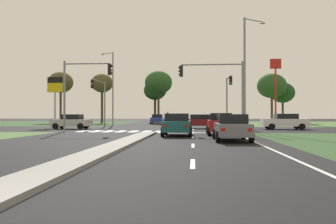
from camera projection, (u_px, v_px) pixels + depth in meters
ground_plane at (160, 129)px, 34.90m from camera, size 200.00×200.00×0.00m
grass_verge_far_left at (34, 123)px, 61.26m from camera, size 35.00×35.00×0.01m
grass_verge_far_right at (322, 124)px, 57.40m from camera, size 35.00×35.00×0.01m
median_island_near at (119, 144)px, 15.96m from camera, size 1.20×22.00×0.14m
median_island_far at (174, 123)px, 59.83m from camera, size 1.20×36.00×0.14m
lane_dash_near at (193, 164)px, 10.08m from camera, size 0.14×2.00×0.01m
lane_dash_second at (193, 146)px, 16.07m from camera, size 0.14×2.00×0.01m
lane_dash_third at (193, 137)px, 22.05m from camera, size 0.14×2.00×0.01m
lane_dash_fourth at (193, 133)px, 28.03m from camera, size 0.14×2.00×0.01m
lane_dash_fifth at (193, 129)px, 34.01m from camera, size 0.14×2.00×0.01m
edge_line_right at (261, 145)px, 16.44m from camera, size 0.14×24.00×0.01m
stop_bar_near at (197, 133)px, 27.64m from camera, size 6.40×0.50×0.01m
crosswalk_bar_near at (83, 131)px, 30.20m from camera, size 0.70×2.80×0.01m
crosswalk_bar_second at (96, 131)px, 30.12m from camera, size 0.70×2.80×0.01m
crosswalk_bar_third at (108, 131)px, 30.03m from camera, size 0.70×2.80×0.01m
crosswalk_bar_fourth at (121, 131)px, 29.94m from camera, size 0.70×2.80×0.01m
crosswalk_bar_fifth at (134, 131)px, 29.86m from camera, size 0.70×2.80×0.01m
crosswalk_bar_sixth at (146, 132)px, 29.77m from camera, size 0.70×2.80×0.01m
crosswalk_bar_seventh at (159, 132)px, 29.68m from camera, size 0.70×2.80×0.01m
crosswalk_bar_eighth at (172, 132)px, 29.59m from camera, size 0.70×2.80×0.01m
car_maroon_near at (201, 121)px, 36.52m from camera, size 4.61×1.95×1.53m
car_blue_second at (158, 119)px, 55.17m from camera, size 2.10×4.33×1.60m
car_teal_third at (177, 124)px, 23.87m from camera, size 2.07×4.42×1.58m
car_grey_fourth at (232, 127)px, 19.11m from camera, size 1.98×4.44×1.52m
car_white_fifth at (285, 121)px, 34.24m from camera, size 4.64×1.95×1.60m
car_silver_sixth at (71, 121)px, 35.39m from camera, size 4.15×2.04×1.54m
car_red_seventh at (220, 124)px, 24.76m from camera, size 1.95×4.25×1.61m
traffic_signal_near_left at (81, 84)px, 28.83m from camera, size 4.32×0.32×6.14m
traffic_signal_far_left at (100, 94)px, 40.08m from camera, size 0.32×5.53×5.68m
traffic_signal_far_right at (228, 92)px, 39.35m from camera, size 0.32×4.64×6.04m
traffic_signal_near_right at (219, 83)px, 27.93m from camera, size 5.44×0.32×5.95m
street_lamp_second at (246, 68)px, 30.89m from camera, size 2.28×1.54×10.45m
street_lamp_third at (112, 85)px, 48.97m from camera, size 2.12×0.92×10.67m
pedestrian_at_median at (168, 117)px, 43.48m from camera, size 0.34×0.34×1.78m
fastfood_pole_sign at (275, 76)px, 55.52m from camera, size 1.80×0.40×10.78m
fuel_price_totem at (55, 91)px, 39.77m from camera, size 1.80×0.24×5.98m
treeline_near at (61, 83)px, 62.86m from camera, size 4.62×4.62×9.57m
treeline_second at (102, 84)px, 60.20m from camera, size 3.94×3.94×8.88m
treeline_third at (155, 91)px, 64.43m from camera, size 4.34×4.34×8.07m
treeline_fourth at (158, 83)px, 63.32m from camera, size 5.16×5.16×9.80m
treeline_fifth at (272, 86)px, 59.60m from camera, size 5.15×5.15×8.86m
treeline_sixth at (283, 93)px, 63.03m from camera, size 4.46×4.46×7.57m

